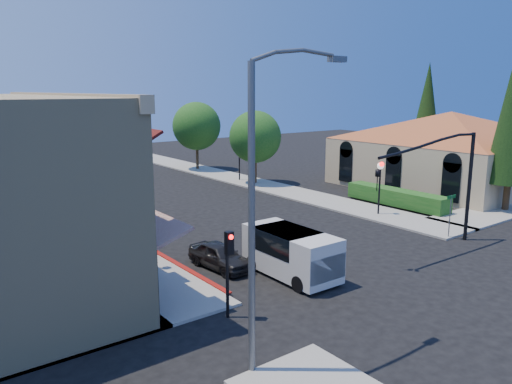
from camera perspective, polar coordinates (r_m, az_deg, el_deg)
ground at (r=23.21m, az=15.81°, el=-9.67°), size 120.00×120.00×0.00m
sidewalk_left at (r=41.54m, az=-24.26°, el=-0.77°), size 3.50×50.00×0.12m
sidewalk_right at (r=48.37m, az=-3.72°, el=1.87°), size 3.50×50.00×0.12m
curb_red_strip at (r=24.75m, az=-9.64°, el=-8.02°), size 0.25×10.00×0.06m
mission_building at (r=46.60m, az=21.21°, el=5.32°), size 30.12×30.12×6.40m
hedge at (r=37.37m, az=15.69°, el=-1.56°), size 1.40×8.00×1.10m
conifer_far at (r=54.98m, az=18.96°, el=9.06°), size 3.20×3.20×11.00m
street_tree_a at (r=43.80m, az=-0.09°, el=6.33°), size 4.56×4.56×6.48m
street_tree_b at (r=52.07m, az=-6.81°, el=7.49°), size 4.94×4.94×7.02m
signal_mast_arm at (r=27.71m, az=21.15°, el=2.20°), size 8.01×0.39×6.00m
secondary_signal at (r=18.09m, az=-3.16°, el=-7.56°), size 0.28×0.42×3.32m
cobra_streetlight at (r=13.97m, az=0.64°, el=-0.74°), size 3.60×0.25×9.31m
street_name_sign at (r=29.89m, az=21.34°, el=-1.85°), size 0.80×0.06×2.50m
lamppost_left_near at (r=23.31m, az=-13.35°, el=-2.39°), size 0.44×0.44×3.57m
lamppost_left_far at (r=36.34m, az=-22.41°, el=2.02°), size 0.44×0.44×3.57m
lamppost_right_near at (r=33.75m, az=14.00°, el=1.88°), size 0.44×0.44×3.57m
lamppost_right_far at (r=45.39m, az=-1.92°, el=4.66°), size 0.44×0.44×3.57m
white_van at (r=22.45m, az=4.10°, el=-6.69°), size 2.13×4.74×2.09m
parked_car_a at (r=23.63m, az=-4.14°, el=-7.27°), size 1.78×3.73×1.23m
parked_car_b at (r=35.06m, az=-15.02°, el=-1.25°), size 1.43×4.10×1.35m
parked_car_c at (r=40.15m, az=-20.15°, el=0.06°), size 2.16×4.82×1.37m
parked_car_d at (r=46.44m, az=-22.59°, el=1.28°), size 2.08×4.46×1.24m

